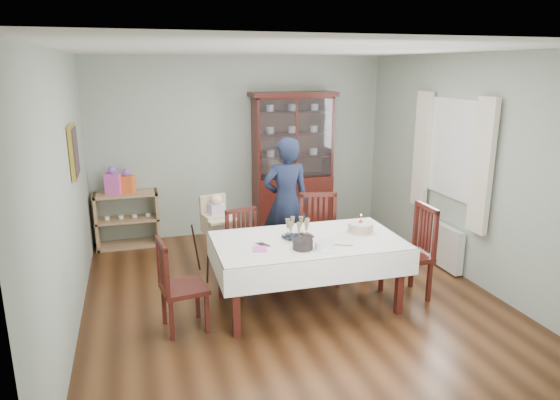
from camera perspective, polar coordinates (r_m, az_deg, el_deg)
name	(u,v)px	position (r m, az deg, el deg)	size (l,w,h in m)	color
floor	(291,297)	(5.79, 1.21, -10.97)	(5.00, 5.00, 0.00)	#593319
room_shell	(277,141)	(5.78, -0.31, 6.71)	(5.00, 5.00, 5.00)	#9EAA99
dining_table	(307,272)	(5.46, 3.14, -8.24)	(2.02, 1.19, 0.76)	#411610
china_cabinet	(293,161)	(7.72, 1.44, 4.43)	(1.30, 0.48, 2.18)	#411610
sideboard	(128,219)	(7.55, -17.03, -2.14)	(0.90, 0.38, 0.80)	tan
picture_frame	(73,151)	(5.86, -22.53, 5.15)	(0.04, 0.48, 0.58)	gold
window	(454,149)	(6.58, 19.29, 5.52)	(0.04, 1.02, 1.22)	white
curtain_left	(482,166)	(6.07, 22.13, 3.57)	(0.07, 0.30, 1.55)	silver
curtain_right	(422,150)	(7.06, 15.91, 5.57)	(0.07, 0.30, 1.55)	silver
radiator	(442,244)	(6.84, 17.98, -4.86)	(0.10, 0.80, 0.55)	white
chair_far_left	(248,265)	(5.94, -3.68, -7.43)	(0.50, 0.50, 0.92)	#411610
chair_far_right	(319,256)	(6.10, 4.50, -6.42)	(0.57, 0.57, 1.06)	#411610
chair_end_left	(183,303)	(5.12, -11.04, -11.44)	(0.48, 0.48, 0.95)	#411610
chair_end_right	(407,270)	(5.88, 14.30, -7.73)	(0.49, 0.49, 1.05)	#411610
woman	(286,202)	(6.46, 0.68, -0.20)	(0.62, 0.40, 1.69)	#161C31
high_chair	(218,242)	(6.35, -7.13, -4.81)	(0.54, 0.54, 1.02)	black
champagne_tray	(298,233)	(5.33, 2.04, -3.74)	(0.35, 0.35, 0.21)	silver
birthday_cake	(361,228)	(5.57, 9.19, -3.18)	(0.32, 0.32, 0.22)	white
plate_stack_dark	(303,244)	(5.04, 2.61, -5.06)	(0.21, 0.21, 0.10)	black
plate_stack_white	(325,245)	(5.04, 5.16, -5.19)	(0.20, 0.20, 0.09)	white
napkin_stack	(260,249)	(5.02, -2.29, -5.63)	(0.14, 0.14, 0.02)	#EA56BC
cutlery	(260,245)	(5.14, -2.34, -5.16)	(0.11, 0.15, 0.01)	silver
cake_knife	(339,245)	(5.17, 6.80, -5.15)	(0.27, 0.02, 0.01)	silver
gift_bag_pink	(113,182)	(7.39, -18.52, 2.01)	(0.25, 0.20, 0.40)	#EA56BC
gift_bag_orange	(127,182)	(7.39, -17.07, 1.98)	(0.23, 0.19, 0.36)	orange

